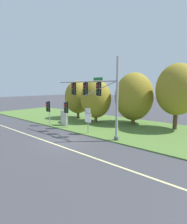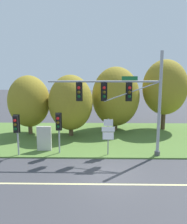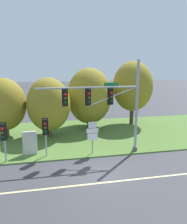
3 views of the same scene
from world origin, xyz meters
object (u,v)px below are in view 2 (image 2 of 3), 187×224
Objects in this scene: pedestrian_signal_further_along at (16,126)px; tree_left_of_mast at (71,103)px; tree_nearest_road at (29,101)px; tree_behind_signpost at (116,97)px; traffic_signal_mast at (125,97)px; info_kiosk at (44,138)px; pedestrian_signal_near_kerb at (58,124)px; route_sign_post at (108,132)px; tree_mid_verge at (165,87)px.

pedestrian_signal_further_along is 0.52× the size of tree_left_of_mast.
tree_behind_signpost reaches higher than tree_nearest_road.
traffic_signal_mast is 1.39× the size of tree_nearest_road.
traffic_signal_mast is 4.23× the size of info_kiosk.
tree_behind_signpost reaches higher than pedestrian_signal_near_kerb.
pedestrian_signal_further_along is 6.59m from route_sign_post.
traffic_signal_mast reaches higher than tree_nearest_road.
info_kiosk is at bearing -62.12° from tree_nearest_road.
info_kiosk is at bearing 35.83° from pedestrian_signal_further_along.
tree_mid_verge reaches higher than tree_left_of_mast.
tree_left_of_mast is 5.10m from tree_behind_signpost.
tree_behind_signpost is 9.43m from info_kiosk.
pedestrian_signal_near_kerb is 6.94m from tree_nearest_road.
tree_behind_signpost is (4.76, 7.49, 1.33)m from pedestrian_signal_near_kerb.
pedestrian_signal_further_along is at bearing -170.78° from pedestrian_signal_near_kerb.
traffic_signal_mast reaches higher than tree_left_of_mast.
info_kiosk is at bearing -131.71° from tree_behind_signpost.
tree_nearest_road reaches higher than pedestrian_signal_near_kerb.
tree_mid_verge is (5.19, 0.25, 0.96)m from tree_behind_signpost.
tree_mid_verge is at bearing 37.90° from pedestrian_signal_near_kerb.
route_sign_post is 10.49m from tree_mid_verge.
tree_behind_signpost is 3.52× the size of info_kiosk.
tree_mid_verge is at bearing 32.54° from pedestrian_signal_further_along.
info_kiosk is (-6.03, -6.76, -2.62)m from tree_behind_signpost.
pedestrian_signal_near_kerb is 0.53× the size of tree_left_of_mast.
tree_behind_signpost is (1.13, 7.63, 1.88)m from route_sign_post.
tree_mid_verge is (6.31, 7.88, 2.83)m from route_sign_post.
traffic_signal_mast is at bearing -89.67° from tree_behind_signpost.
tree_mid_verge is at bearing 2.79° from tree_behind_signpost.
info_kiosk is at bearing -109.74° from tree_left_of_mast.
info_kiosk is at bearing 171.33° from traffic_signal_mast.
tree_left_of_mast reaches higher than tree_nearest_road.
route_sign_post is at bearing -128.70° from tree_mid_verge.
tree_behind_signpost is (8.64, 1.83, 0.31)m from tree_nearest_road.
tree_behind_signpost is at bearing 90.33° from traffic_signal_mast.
tree_left_of_mast is at bearing 86.74° from pedestrian_signal_near_kerb.
traffic_signal_mast reaches higher than pedestrian_signal_further_along.
traffic_signal_mast is at bearing -49.41° from tree_left_of_mast.
tree_left_of_mast is (3.22, 5.54, 1.03)m from pedestrian_signal_further_along.
tree_nearest_road is 8.84m from tree_behind_signpost.
tree_left_of_mast is 10.11m from tree_mid_verge.
info_kiosk is (-6.07, 0.93, -3.30)m from traffic_signal_mast.
route_sign_post is 9.62m from tree_nearest_road.
tree_nearest_road is (-8.68, 5.86, -0.99)m from traffic_signal_mast.
tree_mid_verge is 13.71m from info_kiosk.
tree_mid_verge is at bearing 15.48° from tree_left_of_mast.
tree_left_of_mast is at bearing -151.56° from tree_behind_signpost.
traffic_signal_mast reaches higher than pedestrian_signal_near_kerb.
pedestrian_signal_near_kerb is at bearing 177.60° from traffic_signal_mast.
pedestrian_signal_further_along is at bearing -81.22° from tree_nearest_road.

